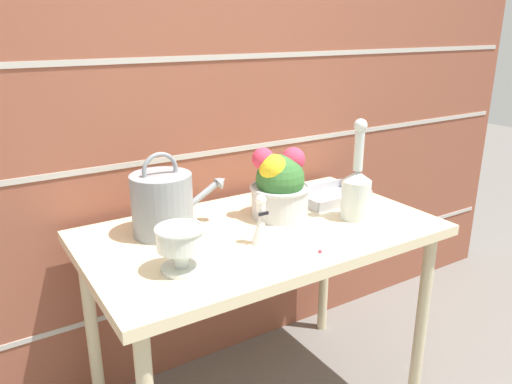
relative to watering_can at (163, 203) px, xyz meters
name	(u,v)px	position (x,y,z in m)	size (l,w,h in m)	color
brick_wall	(202,106)	(0.29, 0.29, 0.26)	(3.60, 0.08, 2.20)	brown
patio_table	(261,249)	(0.29, -0.14, -0.18)	(1.18, 0.68, 0.74)	beige
watering_can	(163,203)	(0.00, 0.00, 0.00)	(0.34, 0.20, 0.28)	gray
crystal_pedestal_bowl	(180,243)	(-0.06, -0.27, -0.02)	(0.14, 0.14, 0.13)	silver
flower_planter	(279,185)	(0.41, -0.07, 0.01)	(0.22, 0.22, 0.25)	#BCBCC1
glass_decanter	(356,188)	(0.63, -0.23, 0.01)	(0.10, 0.10, 0.36)	silver
figurine_vase	(261,224)	(0.22, -0.24, -0.04)	(0.06, 0.06, 0.16)	white
wire_tray	(330,197)	(0.68, -0.04, -0.09)	(0.27, 0.19, 0.04)	#B7B7BC
fallen_petal	(320,251)	(0.34, -0.39, -0.10)	(0.01, 0.01, 0.01)	#E03856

